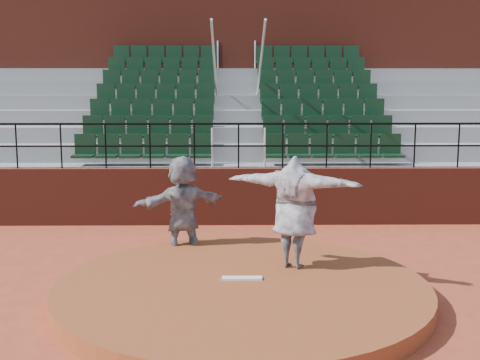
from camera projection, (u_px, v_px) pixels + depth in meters
The scene contains 9 objects.
ground at pixel (242, 299), 8.90m from camera, with size 90.00×90.00×0.00m, color #A84225.
pitchers_mound at pixel (242, 290), 8.88m from camera, with size 5.50×5.50×0.25m, color brown.
pitching_rubber at pixel (242, 278), 9.01m from camera, with size 0.60×0.15×0.03m, color white.
boundary_wall at pixel (239, 196), 13.75m from camera, with size 24.00×0.30×1.30m, color maroon.
wall_railing at pixel (239, 136), 13.54m from camera, with size 24.04×0.05×1.03m.
seating_deck at pixel (237, 146), 17.23m from camera, with size 24.00×5.97×4.63m.
press_box_facade at pixel (236, 75), 20.82m from camera, with size 24.00×3.00×7.10m, color maroon.
pitcher at pixel (295, 212), 9.52m from camera, with size 2.20×0.60×1.79m, color black.
fielder at pixel (182, 207), 10.98m from camera, with size 1.75×0.56×1.89m, color black.
Camera 1 is at (-0.14, -8.53, 3.07)m, focal length 45.00 mm.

